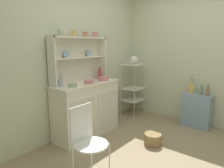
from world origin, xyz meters
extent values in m
plane|color=#998466|center=(0.00, 0.00, 0.00)|extent=(3.84, 3.84, 0.00)
cube|color=beige|center=(0.00, 1.62, 1.25)|extent=(3.84, 0.05, 2.50)
cube|color=beige|center=(1.62, 0.00, 1.25)|extent=(0.05, 3.84, 2.50)
cube|color=silver|center=(-0.06, 1.37, 0.44)|extent=(1.12, 0.42, 0.87)
cube|color=beige|center=(-0.33, 1.16, 0.39)|extent=(0.47, 0.01, 0.61)
cube|color=beige|center=(0.21, 1.16, 0.39)|extent=(0.47, 0.01, 0.61)
cube|color=white|center=(-0.06, 1.37, 0.86)|extent=(1.15, 0.45, 0.02)
cube|color=silver|center=(-0.06, 1.57, 1.23)|extent=(1.08, 0.02, 0.71)
cube|color=silver|center=(-0.59, 1.49, 1.23)|extent=(0.02, 0.18, 0.71)
cube|color=silver|center=(0.46, 1.49, 1.23)|extent=(0.02, 0.18, 0.71)
cube|color=silver|center=(-0.06, 1.49, 1.27)|extent=(1.04, 0.16, 0.02)
cube|color=silver|center=(-0.06, 1.49, 1.57)|extent=(1.08, 0.18, 0.02)
cylinder|color=#8EB2D1|center=(-0.30, 1.53, 1.33)|extent=(0.11, 0.03, 0.11)
cylinder|color=#8EB2D1|center=(0.18, 1.53, 1.33)|extent=(0.11, 0.03, 0.11)
cylinder|color=silver|center=(1.06, 1.17, 0.54)|extent=(0.01, 0.01, 1.07)
cylinder|color=silver|center=(1.49, 1.17, 0.54)|extent=(0.01, 0.01, 1.07)
cylinder|color=silver|center=(1.06, 1.50, 0.54)|extent=(0.01, 0.01, 1.07)
cylinder|color=silver|center=(1.49, 1.50, 0.54)|extent=(0.01, 0.01, 1.07)
cube|color=silver|center=(1.27, 1.34, 1.06)|extent=(0.45, 0.35, 0.01)
cube|color=silver|center=(1.27, 1.34, 0.56)|extent=(0.45, 0.35, 0.01)
cube|color=silver|center=(1.27, 1.34, 0.32)|extent=(0.45, 0.35, 0.01)
cube|color=#849EBC|center=(1.44, 0.07, 0.30)|extent=(0.28, 0.48, 0.59)
cylinder|color=white|center=(-0.76, 0.32, 0.23)|extent=(0.01, 0.01, 0.45)
cylinder|color=white|center=(-1.03, 0.59, 0.23)|extent=(0.01, 0.01, 0.45)
cylinder|color=white|center=(-0.76, 0.59, 0.23)|extent=(0.01, 0.01, 0.45)
cylinder|color=white|center=(-0.89, 0.45, 0.45)|extent=(0.36, 0.36, 0.02)
cube|color=white|center=(-0.89, 0.59, 0.65)|extent=(0.31, 0.02, 0.40)
cylinder|color=#93754C|center=(0.31, 0.36, 0.08)|extent=(0.25, 0.25, 0.17)
cylinder|color=#9EB78E|center=(-0.43, 1.49, 1.63)|extent=(0.07, 0.07, 0.09)
torus|color=#9EB78E|center=(-0.38, 1.49, 1.63)|extent=(0.01, 0.05, 0.05)
cylinder|color=#DBB760|center=(-0.17, 1.49, 1.63)|extent=(0.06, 0.06, 0.09)
torus|color=#DBB760|center=(-0.13, 1.49, 1.64)|extent=(0.01, 0.05, 0.05)
cylinder|color=#C67556|center=(0.07, 1.49, 1.63)|extent=(0.07, 0.07, 0.08)
torus|color=#C67556|center=(0.11, 1.49, 1.63)|extent=(0.01, 0.05, 0.05)
cylinder|color=#D17A84|center=(0.30, 1.49, 1.63)|extent=(0.08, 0.08, 0.09)
torus|color=#D17A84|center=(0.35, 1.49, 1.63)|extent=(0.01, 0.05, 0.05)
cylinder|color=#9EB78E|center=(-0.40, 1.29, 0.90)|extent=(0.13, 0.13, 0.05)
cylinder|color=#D17A84|center=(-0.06, 1.29, 0.90)|extent=(0.17, 0.17, 0.05)
cylinder|color=#D17A84|center=(0.27, 1.29, 0.90)|extent=(0.18, 0.18, 0.06)
cylinder|color=#B74C47|center=(0.36, 1.45, 0.95)|extent=(0.06, 0.06, 0.15)
cylinder|color=#B74C47|center=(0.36, 1.45, 1.04)|extent=(0.03, 0.03, 0.04)
cylinder|color=#4C382D|center=(0.36, 1.45, 1.07)|extent=(0.03, 0.03, 0.01)
cylinder|color=#B2B7C6|center=(-0.49, 1.45, 0.93)|extent=(0.08, 0.08, 0.11)
cylinder|color=silver|center=(-0.48, 1.47, 1.01)|extent=(0.03, 0.02, 0.18)
ellipsoid|color=silver|center=(-0.48, 1.47, 1.10)|extent=(0.02, 0.01, 0.01)
cylinder|color=silver|center=(-0.46, 1.44, 1.00)|extent=(0.01, 0.03, 0.17)
ellipsoid|color=silver|center=(-0.46, 1.44, 1.09)|extent=(0.02, 0.01, 0.01)
cylinder|color=silver|center=(-0.46, 1.45, 1.00)|extent=(0.01, 0.02, 0.16)
ellipsoid|color=silver|center=(-0.46, 1.45, 1.08)|extent=(0.02, 0.01, 0.01)
sphere|color=white|center=(1.27, 1.34, 1.15)|extent=(0.17, 0.17, 0.17)
sphere|color=silver|center=(1.27, 1.34, 1.25)|extent=(0.02, 0.02, 0.02)
cylinder|color=white|center=(1.38, 1.34, 1.17)|extent=(0.09, 0.02, 0.07)
torus|color=white|center=(1.18, 1.34, 1.15)|extent=(0.01, 0.10, 0.10)
cylinder|color=#DBB760|center=(1.44, 0.19, 0.69)|extent=(0.09, 0.09, 0.20)
cylinder|color=#4C844C|center=(1.46, 0.19, 0.84)|extent=(0.00, 0.01, 0.14)
sphere|color=#8EB2D1|center=(1.46, 0.19, 0.91)|extent=(0.04, 0.04, 0.04)
cylinder|color=#4C844C|center=(1.44, 0.21, 0.83)|extent=(0.00, 0.01, 0.12)
sphere|color=#B79ECC|center=(1.44, 0.21, 0.89)|extent=(0.04, 0.04, 0.04)
cylinder|color=#4C844C|center=(1.45, 0.18, 0.83)|extent=(0.00, 0.01, 0.12)
sphere|color=silver|center=(1.45, 0.18, 0.89)|extent=(0.03, 0.03, 0.03)
cylinder|color=#6B8C60|center=(1.44, 0.03, 0.66)|extent=(0.05, 0.05, 0.13)
cylinder|color=#6B8C60|center=(1.44, 0.03, 0.74)|extent=(0.02, 0.02, 0.04)
cylinder|color=#4C382D|center=(1.44, 0.03, 0.76)|extent=(0.03, 0.03, 0.01)
cylinder|color=#99704C|center=(1.44, -0.08, 0.66)|extent=(0.06, 0.06, 0.13)
cylinder|color=#99704C|center=(1.44, -0.08, 0.75)|extent=(0.03, 0.03, 0.04)
cylinder|color=#4C382D|center=(1.44, -0.08, 0.77)|extent=(0.03, 0.03, 0.01)
camera|label=1|loc=(-2.30, -0.95, 1.48)|focal=33.01mm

